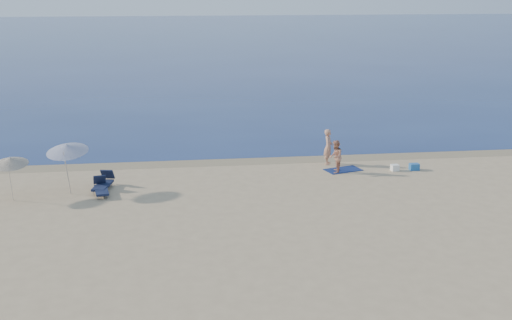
{
  "coord_description": "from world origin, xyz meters",
  "views": [
    {
      "loc": [
        -4.33,
        -14.66,
        9.59
      ],
      "look_at": [
        -0.42,
        16.0,
        1.0
      ],
      "focal_mm": 45.0,
      "sensor_mm": 36.0,
      "label": 1
    }
  ],
  "objects": [
    {
      "name": "sea",
      "position": [
        0.0,
        100.0,
        0.0
      ],
      "size": [
        240.0,
        160.0,
        0.01
      ],
      "primitive_type": "cube",
      "color": "#0D1F52",
      "rests_on": "ground"
    },
    {
      "name": "blue_cooler",
      "position": [
        8.09,
        16.56,
        0.17
      ],
      "size": [
        0.5,
        0.36,
        0.35
      ],
      "primitive_type": "cube",
      "rotation": [
        0.0,
        0.0,
        0.02
      ],
      "color": "#1F5CA8",
      "rests_on": "ground"
    },
    {
      "name": "beach_towel",
      "position": [
        4.35,
        17.01,
        0.02
      ],
      "size": [
        2.09,
        1.54,
        0.03
      ],
      "primitive_type": "cube",
      "rotation": [
        0.0,
        0.0,
        0.29
      ],
      "color": "#0F1B4B",
      "rests_on": "ground"
    },
    {
      "name": "person_left",
      "position": [
        3.82,
        18.26,
        0.97
      ],
      "size": [
        0.67,
        0.82,
        1.95
      ],
      "primitive_type": "imported",
      "rotation": [
        0.0,
        0.0,
        1.24
      ],
      "color": "tan",
      "rests_on": "ground"
    },
    {
      "name": "person_right",
      "position": [
        3.82,
        16.62,
        0.86
      ],
      "size": [
        0.87,
        0.99,
        1.72
      ],
      "primitive_type": "imported",
      "rotation": [
        0.0,
        0.0,
        -1.88
      ],
      "color": "tan",
      "rests_on": "ground"
    },
    {
      "name": "wet_sand_strip",
      "position": [
        0.0,
        19.4,
        0.0
      ],
      "size": [
        240.0,
        1.6,
        0.0
      ],
      "primitive_type": "cube",
      "color": "#847254",
      "rests_on": "ground"
    },
    {
      "name": "umbrella_far",
      "position": [
        -11.81,
        14.31,
        1.81
      ],
      "size": [
        1.59,
        1.62,
        2.13
      ],
      "rotation": [
        0.0,
        0.0,
        0.01
      ],
      "color": "silver",
      "rests_on": "ground"
    },
    {
      "name": "lounger_right",
      "position": [
        -7.88,
        15.28,
        0.3
      ],
      "size": [
        0.97,
        1.94,
        0.82
      ],
      "rotation": [
        0.0,
        0.0,
        -0.21
      ],
      "color": "#141C39",
      "rests_on": "ground"
    },
    {
      "name": "lounger_left",
      "position": [
        -7.93,
        14.58,
        0.28
      ],
      "size": [
        0.89,
        1.82,
        0.77
      ],
      "rotation": [
        0.0,
        0.0,
        0.19
      ],
      "color": "#151D3A",
      "rests_on": "ground"
    },
    {
      "name": "white_bag",
      "position": [
        7.03,
        16.56,
        0.16
      ],
      "size": [
        0.42,
        0.37,
        0.33
      ],
      "primitive_type": "cube",
      "rotation": [
        0.0,
        0.0,
        0.12
      ],
      "color": "white",
      "rests_on": "ground"
    },
    {
      "name": "umbrella_near",
      "position": [
        -9.4,
        15.01,
        2.15
      ],
      "size": [
        2.39,
        2.41,
        2.55
      ],
      "rotation": [
        0.0,
        0.0,
        -0.27
      ],
      "color": "silver",
      "rests_on": "ground"
    }
  ]
}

